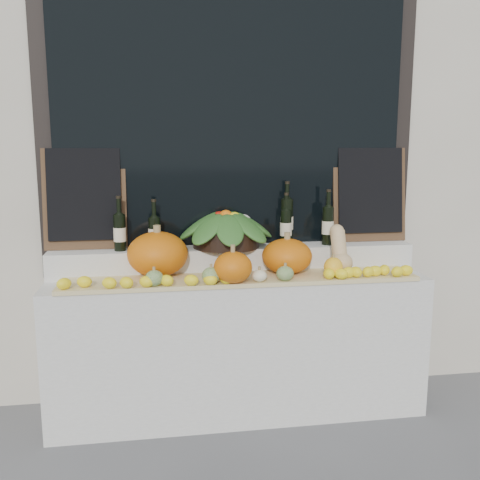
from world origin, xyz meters
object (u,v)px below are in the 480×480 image
(pumpkin_right, at_px, (287,256))
(produce_bowl, at_px, (226,228))
(butternut_squash, at_px, (340,253))
(wine_bottle_tall, at_px, (287,221))
(pumpkin_left, at_px, (158,254))

(pumpkin_right, height_order, produce_bowl, produce_bowl)
(butternut_squash, height_order, wine_bottle_tall, wine_bottle_tall)
(pumpkin_right, distance_m, produce_bowl, 0.43)
(pumpkin_right, height_order, wine_bottle_tall, wine_bottle_tall)
(pumpkin_right, distance_m, butternut_squash, 0.32)
(pumpkin_left, bearing_deg, produce_bowl, 19.12)
(pumpkin_right, relative_size, produce_bowl, 0.48)
(pumpkin_right, xyz_separation_m, wine_bottle_tall, (0.06, 0.26, 0.18))
(butternut_squash, xyz_separation_m, produce_bowl, (-0.67, 0.23, 0.13))
(produce_bowl, xyz_separation_m, wine_bottle_tall, (0.41, 0.06, 0.03))
(pumpkin_right, bearing_deg, pumpkin_left, 175.87)
(produce_bowl, bearing_deg, pumpkin_left, -160.88)
(pumpkin_left, bearing_deg, butternut_squash, -4.41)
(butternut_squash, distance_m, produce_bowl, 0.72)
(pumpkin_right, xyz_separation_m, butternut_squash, (0.32, -0.03, 0.02))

